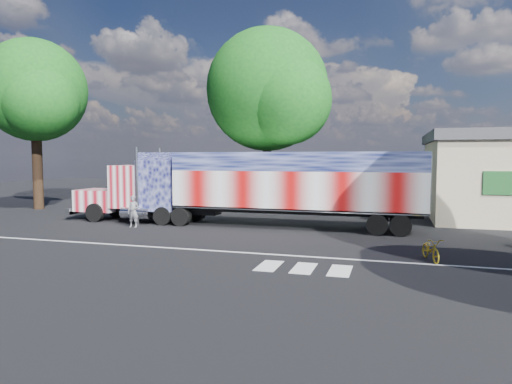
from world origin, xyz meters
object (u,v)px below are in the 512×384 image
(coach_bus, at_px, (276,182))
(tree_w_a, at_px, (36,91))
(woman, at_px, (133,211))
(tree_n_mid, at_px, (269,90))
(bicycle, at_px, (431,249))
(semi_truck, at_px, (251,185))

(coach_bus, xyz_separation_m, tree_w_a, (-16.30, -4.52, 6.37))
(woman, bearing_deg, tree_n_mid, 71.35)
(tree_w_a, bearing_deg, woman, -26.75)
(bicycle, bearing_deg, tree_n_mid, 105.17)
(woman, distance_m, tree_w_a, 14.49)
(bicycle, height_order, tree_n_mid, tree_n_mid)
(semi_truck, xyz_separation_m, bicycle, (8.65, -6.12, -1.77))
(bicycle, height_order, tree_w_a, tree_w_a)
(semi_truck, relative_size, woman, 11.85)
(semi_truck, height_order, bicycle, semi_truck)
(semi_truck, distance_m, bicycle, 10.74)
(semi_truck, relative_size, bicycle, 12.53)
(coach_bus, relative_size, tree_n_mid, 0.94)
(woman, relative_size, tree_w_a, 0.14)
(coach_bus, bearing_deg, woman, -117.37)
(woman, bearing_deg, semi_truck, 16.06)
(tree_n_mid, xyz_separation_m, tree_w_a, (-14.64, -8.79, -0.66))
(semi_truck, bearing_deg, tree_w_a, 168.74)
(bicycle, bearing_deg, woman, 149.21)
(semi_truck, bearing_deg, coach_bus, 94.38)
(semi_truck, height_order, tree_w_a, tree_w_a)
(tree_n_mid, bearing_deg, semi_truck, -79.42)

